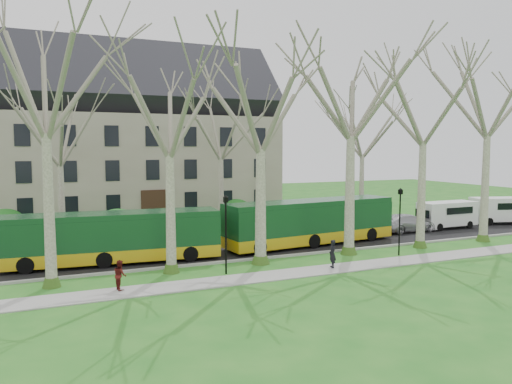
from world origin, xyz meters
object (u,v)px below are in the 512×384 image
pedestrian_a (332,254)px  bus_follow (311,222)px  van_b (502,211)px  pedestrian_b (120,275)px  bus_lead (114,237)px  van_a (447,215)px  sedan (407,223)px

pedestrian_a → bus_follow: bearing=174.1°
van_b → pedestrian_b: 36.04m
bus_lead → bus_follow: size_ratio=0.96×
van_a → pedestrian_b: (-28.60, -7.75, -0.41)m
bus_follow → pedestrian_a: bearing=-115.8°
sedan → bus_follow: bearing=97.7°
sedan → van_b: (10.92, 0.05, 0.46)m
bus_follow → van_b: bus_follow is taller
bus_follow → pedestrian_b: 15.67m
sedan → van_a: size_ratio=0.97×
sedan → pedestrian_b: 25.47m
bus_follow → van_b: size_ratio=2.40×
sedan → pedestrian_a: size_ratio=3.14×
sedan → pedestrian_b: (-24.27, -7.73, -0.00)m
van_b → van_a: bearing=-162.5°
bus_lead → pedestrian_a: bus_lead is taller
pedestrian_a → pedestrian_b: bearing=-78.0°
bus_lead → pedestrian_a: bearing=-24.3°
bus_lead → sedan: size_ratio=2.48×
van_a → pedestrian_a: 18.48m
bus_lead → van_a: (28.06, 1.73, -0.43)m
bus_follow → pedestrian_a: 7.08m
van_b → bus_lead: bearing=-159.9°
van_a → pedestrian_a: (-16.62, -8.08, -0.34)m
van_b → pedestrian_a: (-23.21, -8.11, -0.38)m
van_b → pedestrian_b: (-35.19, -7.78, -0.46)m
pedestrian_a → pedestrian_b: (-11.97, 0.33, -0.08)m
pedestrian_b → pedestrian_a: bearing=-99.1°
bus_follow → van_a: size_ratio=2.50×
pedestrian_b → van_a: bearing=-82.3°
sedan → pedestrian_b: size_ratio=3.47×
bus_lead → van_b: size_ratio=2.30×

